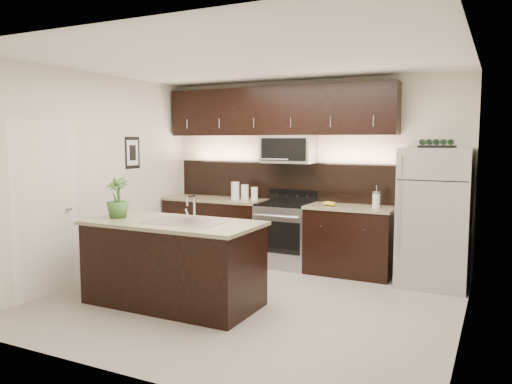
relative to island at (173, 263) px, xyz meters
The scene contains 12 objects.
ground 0.95m from the island, 30.56° to the left, with size 4.50×4.50×0.00m, color gray.
room_walls 1.41m from the island, 32.52° to the left, with size 4.52×4.02×2.71m.
counter_run 2.12m from the island, 83.11° to the left, with size 3.51×0.65×0.94m.
upper_fixtures 2.82m from the island, 82.90° to the left, with size 3.49×0.40×1.66m.
island is the anchor object (origin of this frame).
sink_faucet 0.51m from the island, ahead, with size 0.84×0.50×0.28m.
refrigerator 3.26m from the island, 39.23° to the left, with size 0.84×0.76×1.74m, color #B2B2B7.
wine_rack 3.50m from the island, 39.23° to the left, with size 0.43×0.27×0.10m.
plant 1.00m from the island, behind, with size 0.26×0.26×0.46m, color #356227.
canisters 2.19m from the island, 96.31° to the left, with size 0.39×0.20×0.27m.
french_press 2.78m from the island, 49.21° to the left, with size 0.10×0.10×0.29m.
bananas 2.37m from the island, 61.16° to the left, with size 0.20×0.16×0.06m, color gold.
Camera 1 is at (2.53, -4.89, 1.84)m, focal length 35.00 mm.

